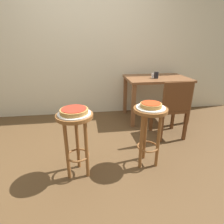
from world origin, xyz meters
name	(u,v)px	position (x,y,z in m)	size (l,w,h in m)	color
ground_plane	(95,161)	(0.00, 0.00, 0.00)	(6.00, 6.00, 0.00)	brown
back_wall	(86,30)	(0.00, 1.65, 1.50)	(6.00, 0.10, 3.00)	beige
stool_foreground	(76,132)	(-0.18, -0.18, 0.50)	(0.35, 0.35, 0.69)	brown
serving_plate_foreground	(74,114)	(-0.18, -0.18, 0.69)	(0.32, 0.32, 0.01)	silver
pizza_foreground	(74,111)	(-0.18, -0.18, 0.72)	(0.27, 0.27, 0.05)	#B78442
stool_middle	(149,125)	(0.60, -0.13, 0.50)	(0.35, 0.35, 0.69)	brown
serving_plate_middle	(151,108)	(0.60, -0.13, 0.69)	(0.30, 0.30, 0.01)	white
pizza_middle	(151,105)	(0.60, -0.13, 0.72)	(0.22, 0.22, 0.05)	#B78442
dining_table	(156,84)	(1.16, 1.17, 0.64)	(1.06, 0.73, 0.75)	brown
cup_near_edge	(156,75)	(1.11, 1.08, 0.80)	(0.07, 0.07, 0.11)	black
condiment_shaker	(153,75)	(1.06, 1.13, 0.79)	(0.04, 0.04, 0.08)	white
wooden_chair	(172,107)	(1.12, 0.44, 0.47)	(0.41, 0.41, 0.85)	#5B3319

